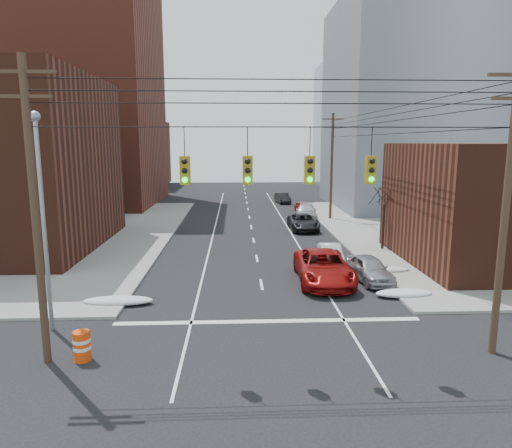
{
  "coord_description": "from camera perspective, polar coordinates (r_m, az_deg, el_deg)",
  "views": [
    {
      "loc": [
        -1.4,
        -13.18,
        8.08
      ],
      "look_at": [
        -0.18,
        15.04,
        3.0
      ],
      "focal_mm": 32.0,
      "sensor_mm": 36.0,
      "label": 1
    }
  ],
  "objects": [
    {
      "name": "lot_car_d",
      "position": [
        41.13,
        -27.75,
        -1.2
      ],
      "size": [
        3.98,
        2.14,
        1.29
      ],
      "primitive_type": "imported",
      "rotation": [
        0.0,
        0.0,
        1.74
      ],
      "color": "#A5A6AA",
      "rests_on": "sidewalk_nw"
    },
    {
      "name": "parked_car_a",
      "position": [
        27.77,
        14.0,
        -5.44
      ],
      "size": [
        2.29,
        4.55,
        1.49
      ],
      "primitive_type": "imported",
      "rotation": [
        0.0,
        0.0,
        0.13
      ],
      "color": "#A4A4A8",
      "rests_on": "ground"
    },
    {
      "name": "utility_pole_far",
      "position": [
        48.27,
        9.44,
        7.33
      ],
      "size": [
        2.2,
        0.28,
        11.0
      ],
      "color": "#473323",
      "rests_on": "ground"
    },
    {
      "name": "building_office",
      "position": [
        61.95,
        20.33,
        13.67
      ],
      "size": [
        22.0,
        20.0,
        25.0
      ],
      "primitive_type": "cube",
      "color": "gray",
      "rests_on": "ground"
    },
    {
      "name": "snow_nw",
      "position": [
        24.29,
        -16.85,
        -9.16
      ],
      "size": [
        3.5,
        1.08,
        0.42
      ],
      "primitive_type": "ellipsoid",
      "color": "silver",
      "rests_on": "ground"
    },
    {
      "name": "lot_car_b",
      "position": [
        41.9,
        -21.33,
        -0.46
      ],
      "size": [
        5.03,
        2.37,
        1.39
      ],
      "primitive_type": "imported",
      "rotation": [
        0.0,
        0.0,
        1.56
      ],
      "color": "#B7B7BC",
      "rests_on": "sidewalk_nw"
    },
    {
      "name": "red_pickup",
      "position": [
        26.98,
        8.43,
        -5.35
      ],
      "size": [
        3.16,
        6.57,
        1.8
      ],
      "primitive_type": "imported",
      "rotation": [
        0.0,
        0.0,
        -0.03
      ],
      "color": "maroon",
      "rests_on": "ground"
    },
    {
      "name": "construction_barrel",
      "position": [
        18.8,
        -20.93,
        -14.0
      ],
      "size": [
        0.82,
        0.82,
        1.14
      ],
      "rotation": [
        0.0,
        0.0,
        0.31
      ],
      "color": "#E7430C",
      "rests_on": "ground"
    },
    {
      "name": "building_glass",
      "position": [
        87.03,
        14.82,
        11.78
      ],
      "size": [
        20.0,
        18.0,
        22.0
      ],
      "primitive_type": "cube",
      "color": "gray",
      "rests_on": "ground"
    },
    {
      "name": "utility_pole_right",
      "position": [
        19.11,
        28.78,
        2.04
      ],
      "size": [
        2.2,
        0.28,
        11.0
      ],
      "color": "#473323",
      "rests_on": "ground"
    },
    {
      "name": "parked_car_f",
      "position": [
        61.6,
        3.33,
        3.29
      ],
      "size": [
        1.99,
        4.36,
        1.39
      ],
      "primitive_type": "imported",
      "rotation": [
        0.0,
        0.0,
        0.13
      ],
      "color": "black",
      "rests_on": "ground"
    },
    {
      "name": "street_light",
      "position": [
        20.98,
        -25.18,
        2.27
      ],
      "size": [
        0.44,
        0.44,
        9.32
      ],
      "color": "gray",
      "rests_on": "ground"
    },
    {
      "name": "parked_car_b",
      "position": [
        31.08,
        9.3,
        -3.77
      ],
      "size": [
        1.64,
        4.03,
        1.3
      ],
      "primitive_type": "imported",
      "rotation": [
        0.0,
        0.0,
        -0.07
      ],
      "color": "silver",
      "rests_on": "ground"
    },
    {
      "name": "ground",
      "position": [
        15.52,
        3.3,
        -21.18
      ],
      "size": [
        160.0,
        160.0,
        0.0
      ],
      "primitive_type": "plane",
      "color": "black",
      "rests_on": "ground"
    },
    {
      "name": "utility_pole_left",
      "position": [
        17.82,
        -25.93,
        1.77
      ],
      "size": [
        2.2,
        0.28,
        11.0
      ],
      "color": "#473323",
      "rests_on": "ground"
    },
    {
      "name": "lot_car_c",
      "position": [
        38.62,
        -27.75,
        -1.74
      ],
      "size": [
        5.34,
        3.03,
        1.46
      ],
      "primitive_type": "imported",
      "rotation": [
        0.0,
        0.0,
        1.37
      ],
      "color": "black",
      "rests_on": "sidewalk_nw"
    },
    {
      "name": "bare_tree",
      "position": [
        35.43,
        15.63,
        0.46
      ],
      "size": [
        2.09,
        2.2,
        4.93
      ],
      "color": "black",
      "rests_on": "ground"
    },
    {
      "name": "building_brick_far",
      "position": [
        90.61,
        -18.43,
        8.36
      ],
      "size": [
        22.0,
        18.0,
        12.0
      ],
      "primitive_type": "cube",
      "color": "#492116",
      "rests_on": "ground"
    },
    {
      "name": "parked_car_e",
      "position": [
        53.9,
        5.88,
        2.17
      ],
      "size": [
        1.81,
        3.72,
        1.22
      ],
      "primitive_type": "imported",
      "rotation": [
        0.0,
        0.0,
        0.11
      ],
      "color": "maroon",
      "rests_on": "ground"
    },
    {
      "name": "lot_car_a",
      "position": [
        35.52,
        -24.22,
        -2.59
      ],
      "size": [
        4.0,
        2.71,
        1.25
      ],
      "primitive_type": "imported",
      "rotation": [
        0.0,
        0.0,
        1.16
      ],
      "color": "white",
      "rests_on": "sidewalk_nw"
    },
    {
      "name": "snow_east_far",
      "position": [
        29.64,
        14.97,
        -5.56
      ],
      "size": [
        4.0,
        1.08,
        0.42
      ],
      "primitive_type": "ellipsoid",
      "color": "silver",
      "rests_on": "ground"
    },
    {
      "name": "parked_car_d",
      "position": [
        48.91,
        6.29,
        1.53
      ],
      "size": [
        2.85,
        5.54,
        1.54
      ],
      "primitive_type": "imported",
      "rotation": [
        0.0,
        0.0,
        -0.13
      ],
      "color": "#ACACB1",
      "rests_on": "ground"
    },
    {
      "name": "building_brick_tall",
      "position": [
        65.59,
        -23.51,
        15.43
      ],
      "size": [
        24.0,
        20.0,
        30.0
      ],
      "primitive_type": "cube",
      "color": "maroon",
      "rests_on": "ground"
    },
    {
      "name": "snow_ne",
      "position": [
        25.57,
        17.99,
        -8.24
      ],
      "size": [
        3.0,
        1.08,
        0.42
      ],
      "primitive_type": "ellipsoid",
      "color": "silver",
      "rests_on": "ground"
    },
    {
      "name": "parked_car_c",
      "position": [
        42.68,
        5.92,
        0.23
      ],
      "size": [
        2.58,
        5.38,
        1.48
      ],
      "primitive_type": "imported",
      "rotation": [
        0.0,
        0.0,
        0.02
      ],
      "color": "black",
      "rests_on": "ground"
    },
    {
      "name": "traffic_signals",
      "position": [
        16.25,
        2.84,
        6.97
      ],
      "size": [
        17.0,
        0.42,
        2.02
      ],
      "color": "black",
      "rests_on": "ground"
    }
  ]
}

